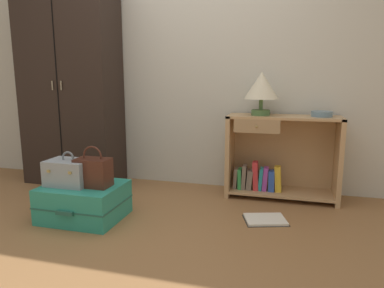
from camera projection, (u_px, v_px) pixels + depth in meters
name	position (u px, v px, depth m)	size (l,w,h in m)	color
ground_plane	(129.00, 243.00, 2.37)	(9.00, 9.00, 0.00)	olive
back_wall	(189.00, 59.00, 3.55)	(6.40, 0.10, 2.60)	beige
wardrobe	(71.00, 85.00, 3.63)	(0.99, 0.47, 2.08)	black
bookshelf	(278.00, 158.00, 3.25)	(1.01, 0.38, 0.77)	tan
table_lamp	(261.00, 87.00, 3.16)	(0.31, 0.31, 0.39)	#4C7542
bowl	(322.00, 114.00, 3.07)	(0.18, 0.18, 0.05)	slate
suitcase_large	(84.00, 201.00, 2.77)	(0.61, 0.52, 0.28)	teal
train_case	(69.00, 172.00, 2.73)	(0.34, 0.24, 0.27)	#8E99A3
handbag	(93.00, 172.00, 2.69)	(0.27, 0.16, 0.32)	#472319
bottle	(39.00, 204.00, 2.87)	(0.07, 0.07, 0.19)	white
open_book_on_floor	(265.00, 220.00, 2.74)	(0.39, 0.34, 0.02)	white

